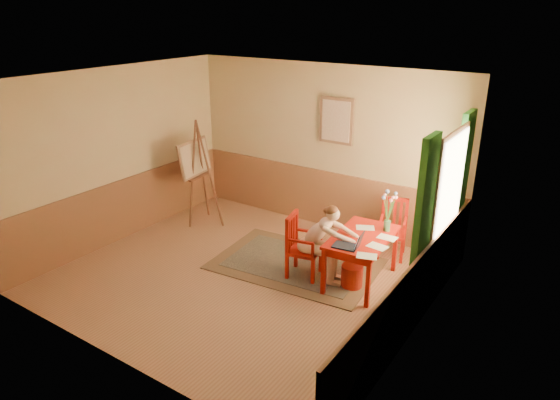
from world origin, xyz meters
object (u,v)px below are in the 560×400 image
Objects in this scene: table at (362,242)px; laptop at (350,244)px; chair_left at (301,246)px; chair_back at (393,228)px; figure at (321,239)px; easel at (197,163)px.

table is 3.07× the size of laptop.
chair_left reaches higher than chair_back.
chair_left is 1.04× the size of chair_back.
laptop is at bearing -17.65° from figure.
table is at bearing -6.19° from easel.
figure is 0.62× the size of easel.
easel reaches higher than table.
chair_left is 0.81× the size of figure.
chair_back is 1.49m from laptop.
laptop is at bearing -87.66° from table.
table is 1.05m from chair_back.
chair_left is 0.50× the size of easel.
figure is at bearing 8.63° from chair_left.
chair_left is at bearing -14.57° from easel.
chair_left is at bearing 171.65° from laptop.
figure is 0.55m from laptop.
table is 0.67× the size of easel.
chair_left is 0.87m from laptop.
chair_back is 0.49× the size of easel.
table is at bearing 92.34° from laptop.
easel reaches higher than chair_left.
chair_left reaches higher than table.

